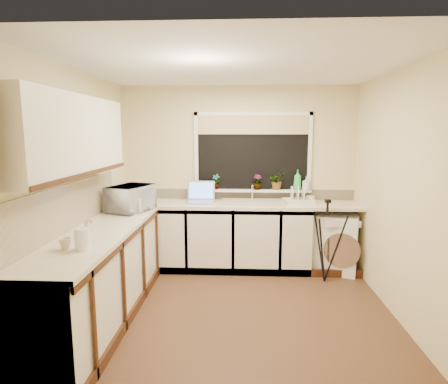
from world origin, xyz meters
The scene contains 33 objects.
floor centered at (0.00, 0.00, 0.00)m, with size 3.20×3.20×0.00m, color #513820.
ceiling centered at (0.00, 0.00, 2.45)m, with size 3.20×3.20×0.00m, color white.
wall_back centered at (0.00, 1.50, 1.23)m, with size 3.20×3.20×0.00m, color beige.
wall_front centered at (0.00, -1.50, 1.23)m, with size 3.20×3.20×0.00m, color beige.
wall_left centered at (-1.60, 0.00, 1.23)m, with size 3.00×3.00×0.00m, color beige.
wall_right centered at (1.60, 0.00, 1.23)m, with size 3.00×3.00×0.00m, color beige.
base_cabinet_back centered at (-0.33, 1.20, 0.43)m, with size 2.55×0.60×0.86m, color silver.
base_cabinet_left centered at (-1.30, -0.30, 0.43)m, with size 0.54×2.40×0.86m, color silver.
worktop_back centered at (0.00, 1.20, 0.88)m, with size 3.20×0.60×0.04m, color beige.
worktop_left centered at (-1.30, -0.30, 0.88)m, with size 0.60×2.40×0.04m, color beige.
upper_cabinet centered at (-1.44, -0.45, 1.80)m, with size 0.28×1.90×0.70m, color silver.
splashback_left centered at (-1.59, -0.30, 1.12)m, with size 0.02×2.40×0.45m, color beige.
splashback_back centered at (0.00, 1.49, 0.97)m, with size 3.20×0.02×0.14m, color beige.
window_glass centered at (0.20, 1.49, 1.55)m, with size 1.50×0.02×1.00m, color black.
window_blind centered at (0.20, 1.46, 1.92)m, with size 1.50×0.02×0.25m, color tan.
windowsill centered at (0.20, 1.43, 1.04)m, with size 1.60×0.14×0.03m, color white.
sink centered at (0.20, 1.20, 0.91)m, with size 0.82×0.46×0.03m, color tan.
faucet centered at (0.20, 1.38, 1.02)m, with size 0.03×0.03×0.24m, color silver.
washing_machine centered at (1.32, 1.18, 0.38)m, with size 0.54×0.52×0.77m, color white.
laptop centered at (-0.50, 1.24, 0.97)m, with size 0.37×0.32×0.28m.
kettle centered at (-1.21, 0.48, 1.01)m, with size 0.16×0.16×0.21m, color silver.
dish_rack centered at (0.81, 1.21, 0.93)m, with size 0.37×0.28×0.06m, color beige.
tripod centered at (1.09, 0.78, 0.52)m, with size 0.50×0.50×1.03m, color black, non-canonical shape.
glass_jug centered at (-1.21, -0.86, 0.99)m, with size 0.12×0.12×0.18m, color white.
steel_jar centered at (-1.39, -0.31, 0.95)m, with size 0.07×0.07×0.10m, color silver.
microwave centered at (-1.26, 0.63, 1.05)m, with size 0.55×0.37×0.30m, color silver.
plant_a centered at (-0.30, 1.41, 1.16)m, with size 0.11×0.08×0.21m, color #999999.
plant_c centered at (0.27, 1.40, 1.16)m, with size 0.12×0.12×0.21m, color #999999.
plant_d centered at (0.54, 1.43, 1.17)m, with size 0.22×0.19×0.24m, color #999999.
soap_bottle_green centered at (0.81, 1.41, 1.19)m, with size 0.11×0.11×0.28m, color green.
soap_bottle_clear centered at (0.93, 1.40, 1.14)m, with size 0.08×0.09×0.19m, color #999999.
cup_back centered at (0.97, 1.26, 0.95)m, with size 0.12×0.12×0.09m, color beige.
cup_left centered at (-1.36, -0.86, 0.94)m, with size 0.10×0.10×0.09m, color beige.
Camera 1 is at (0.06, -3.70, 1.83)m, focal length 30.15 mm.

